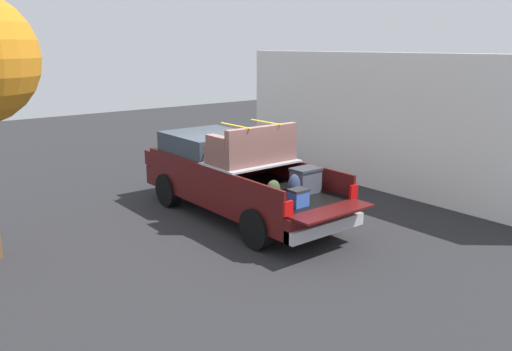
{
  "coord_description": "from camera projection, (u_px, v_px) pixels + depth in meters",
  "views": [
    {
      "loc": [
        -9.08,
        6.77,
        3.88
      ],
      "look_at": [
        -0.6,
        0.0,
        1.1
      ],
      "focal_mm": 35.96,
      "sensor_mm": 36.0,
      "label": 1
    }
  ],
  "objects": [
    {
      "name": "building_facade",
      "position": [
        384.0,
        123.0,
        13.75
      ],
      "size": [
        10.48,
        0.36,
        3.68
      ],
      "primitive_type": "cube",
      "color": "white",
      "rests_on": "ground_plane"
    },
    {
      "name": "pickup_truck",
      "position": [
        231.0,
        174.0,
        11.95
      ],
      "size": [
        6.05,
        2.06,
        2.23
      ],
      "color": "#470F0F",
      "rests_on": "ground_plane"
    },
    {
      "name": "trash_can",
      "position": [
        238.0,
        153.0,
        16.48
      ],
      "size": [
        0.6,
        0.6,
        0.98
      ],
      "color": "#1E592D",
      "rests_on": "ground_plane"
    },
    {
      "name": "ground_plane",
      "position": [
        240.0,
        216.0,
        11.92
      ],
      "size": [
        40.0,
        40.0,
        0.0
      ],
      "primitive_type": "plane",
      "color": "#262628"
    }
  ]
}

